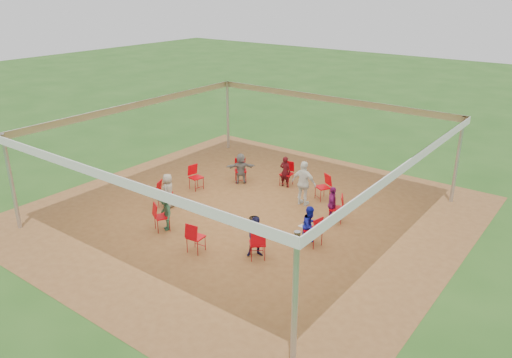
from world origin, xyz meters
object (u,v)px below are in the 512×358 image
Objects in this scene: chair_7 at (162,217)px; person_seated_6 at (257,237)px; chair_8 at (196,237)px; person_seated_1 at (332,204)px; person_seated_4 at (168,191)px; person_seated_2 at (285,172)px; person_seated_5 at (165,212)px; chair_4 at (241,171)px; person_seated_3 at (241,168)px; laptop at (306,224)px; chair_3 at (287,174)px; chair_6 at (165,194)px; chair_1 at (336,209)px; cable_coil at (254,218)px; chair_9 at (257,243)px; chair_2 at (323,187)px; chair_5 at (196,178)px; chair_0 at (313,231)px; person_seated_0 at (310,225)px; standing_person at (304,183)px.

chair_7 is 3.25m from person_seated_6.
chair_8 is 0.77× the size of person_seated_6.
person_seated_4 is (-4.89, -2.30, 0.00)m from person_seated_1.
person_seated_2 is 5.14m from person_seated_6.
chair_4 is at bearing 126.90° from person_seated_5.
person_seated_3 is 3.18× the size of laptop.
chair_6 is at bearing 54.00° from chair_3.
chair_8 is 0.77× the size of person_seated_2.
cable_coil is (-2.15, -1.38, -0.43)m from chair_1.
person_seated_5 reaches higher than chair_1.
chair_1 is 0.77× the size of person_seated_3.
chair_9 is 5.26m from person_seated_2.
chair_6 is 3.25m from person_seated_3.
cable_coil is (2.26, -2.15, -0.57)m from person_seated_3.
person_seated_6 is at bearing 144.00° from person_seated_1.
chair_2 is 3.32m from chair_4.
cable_coil is at bearing 97.95° from person_seated_1.
chair_6 and chair_8 have the same top height.
person_seated_4 is at bearing 21.82° from chair_5.
person_seated_0 reaches higher than chair_0.
standing_person is at bearing 73.82° from chair_8.
person_seated_1 is 2.87× the size of cable_coil.
cable_coil is at bearing 68.71° from standing_person.
person_seated_2 is (-2.27, 4.74, 0.14)m from chair_9.
chair_8 is at bearing 165.82° from person_seated_6.
chair_9 is (4.49, -0.85, 0.00)m from chair_6.
chair_8 is at bearing 54.00° from chair_5.
chair_2 is 4.57m from chair_9.
chair_6 is 0.77× the size of person_seated_2.
laptop is (3.80, 1.89, -0.03)m from person_seated_5.
chair_4 is 2.46× the size of laptop.
chair_0 is 2.83m from standing_person.
person_seated_0 is (4.59, -2.56, 0.14)m from chair_4.
chair_5 is 5.26m from person_seated_1.
chair_1 is 3.32m from chair_3.
chair_5 is at bearing 71.60° from person_seated_1.
person_seated_6 reaches higher than chair_3.
person_seated_5 is at bearing -127.95° from cable_coil.
chair_8 is (-2.20, -4.00, 0.00)m from chair_1.
chair_9 is at bearing 144.00° from chair_1.
chair_5 is 3.25m from person_seated_2.
person_seated_0 is 2.34m from cable_coil.
chair_4 is 0.77× the size of person_seated_1.
chair_8 is (2.91, -1.60, 0.00)m from chair_6.
chair_0 is at bearing 18.00° from chair_9.
chair_0 is 1.00× the size of chair_9.
chair_1 is 1.00× the size of chair_5.
chair_5 is 2.46× the size of laptop.
chair_3 is 5.65m from chair_8.
chair_3 and chair_8 have the same top height.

